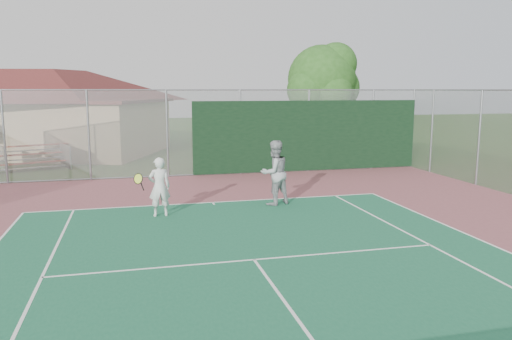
{
  "coord_description": "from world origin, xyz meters",
  "views": [
    {
      "loc": [
        -2.35,
        -3.23,
        3.51
      ],
      "look_at": [
        0.92,
        9.97,
        1.31
      ],
      "focal_mm": 35.0,
      "sensor_mm": 36.0,
      "label": 1
    }
  ],
  "objects": [
    {
      "name": "back_fence",
      "position": [
        2.11,
        16.98,
        1.67
      ],
      "size": [
        20.08,
        0.11,
        3.53
      ],
      "color": "gray",
      "rests_on": "ground"
    },
    {
      "name": "side_fence_right",
      "position": [
        10.0,
        12.5,
        1.75
      ],
      "size": [
        0.08,
        9.0,
        3.5
      ],
      "color": "gray",
      "rests_on": "ground"
    },
    {
      "name": "clubhouse",
      "position": [
        -6.85,
        26.38,
        2.76
      ],
      "size": [
        14.78,
        12.4,
        5.44
      ],
      "rotation": [
        0.0,
        0.0,
        -0.37
      ],
      "color": "tan",
      "rests_on": "ground"
    },
    {
      "name": "bleachers",
      "position": [
        -6.68,
        20.62,
        0.55
      ],
      "size": [
        3.32,
        2.53,
        1.04
      ],
      "rotation": [
        0.0,
        0.0,
        0.37
      ],
      "color": "#B7432A",
      "rests_on": "ground"
    },
    {
      "name": "tree",
      "position": [
        7.64,
        22.08,
        3.93
      ],
      "size": [
        4.28,
        4.06,
        5.97
      ],
      "color": "#392714",
      "rests_on": "ground"
    },
    {
      "name": "player_white_front",
      "position": [
        -1.7,
        10.56,
        0.83
      ],
      "size": [
        1.07,
        0.7,
        1.65
      ],
      "rotation": [
        0.0,
        0.0,
        3.23
      ],
      "color": "silver",
      "rests_on": "ground"
    },
    {
      "name": "player_grey_back",
      "position": [
        1.8,
        11.16,
        0.99
      ],
      "size": [
        1.16,
        1.04,
        1.97
      ],
      "rotation": [
        0.0,
        0.0,
        3.5
      ],
      "color": "#9B9EA0",
      "rests_on": "ground"
    }
  ]
}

